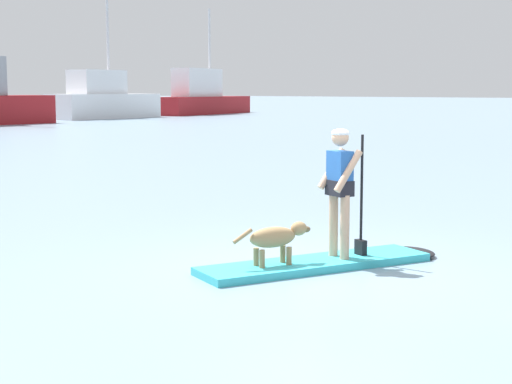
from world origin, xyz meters
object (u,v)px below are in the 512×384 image
person_paddler (341,183)px  moored_boat_center (103,100)px  moored_boat_outer (202,97)px  dog (276,238)px  paddleboard (330,262)px

person_paddler → moored_boat_center: moored_boat_center is taller
moored_boat_center → moored_boat_outer: size_ratio=0.78×
dog → moored_boat_outer: moored_boat_outer is taller
person_paddler → moored_boat_outer: bearing=45.8°
paddleboard → moored_boat_outer: 64.74m
person_paddler → dog: bearing=159.0°
moored_boat_center → moored_boat_outer: moored_boat_center is taller
dog → person_paddler: bearing=-21.0°
paddleboard → moored_boat_outer: moored_boat_outer is taller
paddleboard → moored_boat_center: 55.13m
paddleboard → dog: (-0.75, 0.29, 0.39)m
moored_boat_center → paddleboard: bearing=-125.9°
person_paddler → moored_boat_outer: 64.66m
moored_boat_center → person_paddler: bearing=-125.8°
paddleboard → person_paddler: 1.03m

